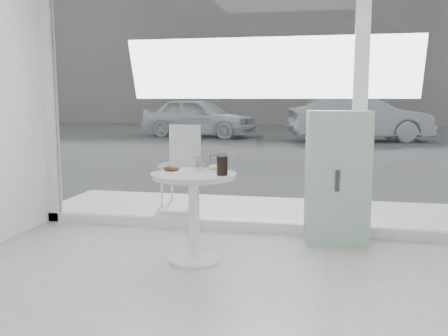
% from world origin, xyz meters
% --- Properties ---
extents(storefront, '(5.00, 0.14, 3.00)m').
position_xyz_m(storefront, '(0.07, 3.00, 1.71)').
color(storefront, white).
rests_on(storefront, ground).
extents(main_table, '(0.72, 0.72, 0.77)m').
position_xyz_m(main_table, '(-0.50, 1.90, 0.55)').
color(main_table, white).
rests_on(main_table, ground).
extents(patio_deck, '(5.60, 1.60, 0.05)m').
position_xyz_m(patio_deck, '(0.00, 3.80, 0.03)').
color(patio_deck, beige).
rests_on(patio_deck, ground).
extents(street, '(40.00, 24.00, 0.00)m').
position_xyz_m(street, '(0.00, 16.00, -0.00)').
color(street, '#363636').
rests_on(street, ground).
extents(far_building, '(40.00, 2.00, 8.00)m').
position_xyz_m(far_building, '(0.00, 25.00, 4.00)').
color(far_building, gray).
rests_on(far_building, ground).
extents(mint_cabinet, '(0.63, 0.45, 1.28)m').
position_xyz_m(mint_cabinet, '(0.70, 2.75, 0.64)').
color(mint_cabinet, '#94BCA8').
rests_on(mint_cabinet, ground).
extents(patio_chair, '(0.45, 0.45, 1.00)m').
position_xyz_m(patio_chair, '(-1.23, 4.06, 0.62)').
color(patio_chair, white).
rests_on(patio_chair, patio_deck).
extents(car_white, '(4.42, 2.52, 1.42)m').
position_xyz_m(car_white, '(-3.93, 15.49, 0.71)').
color(car_white, silver).
rests_on(car_white, street).
extents(car_silver, '(4.76, 2.53, 1.49)m').
position_xyz_m(car_silver, '(1.64, 14.66, 0.75)').
color(car_silver, '#999CA0').
rests_on(car_silver, street).
extents(plate_fritter, '(0.21, 0.21, 0.07)m').
position_xyz_m(plate_fritter, '(-0.68, 1.86, 0.80)').
color(plate_fritter, white).
rests_on(plate_fritter, main_table).
extents(plate_donut, '(0.21, 0.21, 0.05)m').
position_xyz_m(plate_donut, '(-0.34, 2.04, 0.79)').
color(plate_donut, white).
rests_on(plate_donut, main_table).
extents(water_tumbler_a, '(0.07, 0.07, 0.11)m').
position_xyz_m(water_tumbler_a, '(-0.49, 2.08, 0.82)').
color(water_tumbler_a, white).
rests_on(water_tumbler_a, main_table).
extents(water_tumbler_b, '(0.08, 0.08, 0.12)m').
position_xyz_m(water_tumbler_b, '(-0.39, 2.14, 0.82)').
color(water_tumbler_b, white).
rests_on(water_tumbler_b, main_table).
extents(cola_glass, '(0.09, 0.09, 0.17)m').
position_xyz_m(cola_glass, '(-0.24, 1.84, 0.85)').
color(cola_glass, white).
rests_on(cola_glass, main_table).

